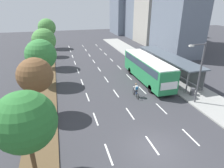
{
  "coord_description": "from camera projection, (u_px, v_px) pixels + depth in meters",
  "views": [
    {
      "loc": [
        -6.25,
        -10.12,
        10.22
      ],
      "look_at": [
        -0.44,
        10.2,
        1.2
      ],
      "focal_mm": 30.7,
      "sensor_mm": 36.0,
      "label": 1
    }
  ],
  "objects": [
    {
      "name": "bus_shelter",
      "position": [
        169.0,
        63.0,
        28.64
      ],
      "size": [
        2.9,
        13.97,
        2.86
      ],
      "color": "gray",
      "rests_on": "sidewalk_right"
    },
    {
      "name": "median_tree_fourth",
      "position": [
        44.0,
        40.0,
        30.9
      ],
      "size": [
        3.81,
        3.81,
        6.37
      ],
      "color": "brown",
      "rests_on": "median_strip"
    },
    {
      "name": "median_strip",
      "position": [
        47.0,
        73.0,
        30.1
      ],
      "size": [
        2.6,
        52.0,
        0.12
      ],
      "primitive_type": "cube",
      "color": "brown",
      "rests_on": "ground"
    },
    {
      "name": "lane_divider_center",
      "position": [
        102.0,
        74.0,
        29.71
      ],
      "size": [
        0.14,
        45.32,
        0.01
      ],
      "color": "white",
      "rests_on": "ground"
    },
    {
      "name": "lane_divider_left",
      "position": [
        80.0,
        76.0,
        28.82
      ],
      "size": [
        0.14,
        45.32,
        0.01
      ],
      "color": "white",
      "rests_on": "ground"
    },
    {
      "name": "median_tree_third",
      "position": [
        41.0,
        55.0,
        24.23
      ],
      "size": [
        3.91,
        3.91,
        5.96
      ],
      "color": "brown",
      "rests_on": "median_strip"
    },
    {
      "name": "cyclist",
      "position": [
        136.0,
        91.0,
        22.17
      ],
      "size": [
        0.46,
        1.82,
        1.71
      ],
      "color": "black",
      "rests_on": "ground"
    },
    {
      "name": "bus",
      "position": [
        147.0,
        67.0,
        26.14
      ],
      "size": [
        2.54,
        11.29,
        3.37
      ],
      "color": "#28844C",
      "rests_on": "ground"
    },
    {
      "name": "median_tree_farthest",
      "position": [
        47.0,
        28.0,
        44.45
      ],
      "size": [
        4.03,
        4.03,
        6.77
      ],
      "color": "brown",
      "rests_on": "median_strip"
    },
    {
      "name": "streetlight",
      "position": [
        199.0,
        70.0,
        19.53
      ],
      "size": [
        1.91,
        0.24,
        6.5
      ],
      "color": "#4C4C51",
      "rests_on": "sidewalk_right"
    },
    {
      "name": "lane_divider_right",
      "position": [
        124.0,
        72.0,
        30.59
      ],
      "size": [
        0.14,
        45.32,
        0.01
      ],
      "color": "white",
      "rests_on": "ground"
    },
    {
      "name": "building_far_right",
      "position": [
        146.0,
        11.0,
        58.08
      ],
      "size": [
        10.56,
        10.67,
        15.61
      ],
      "primitive_type": "cube",
      "color": "slate",
      "rests_on": "ground"
    },
    {
      "name": "sidewalk_right",
      "position": [
        149.0,
        63.0,
        34.53
      ],
      "size": [
        4.5,
        52.0,
        0.15
      ],
      "primitive_type": "cube",
      "color": "#9E9E99",
      "rests_on": "ground"
    },
    {
      "name": "ground_plane",
      "position": [
        154.0,
        149.0,
        14.54
      ],
      "size": [
        140.0,
        140.0,
        0.0
      ],
      "primitive_type": "plane",
      "color": "#38383D"
    },
    {
      "name": "building_near_right",
      "position": [
        178.0,
        18.0,
        38.42
      ],
      "size": [
        6.07,
        11.33,
        14.62
      ],
      "primitive_type": "cube",
      "color": "slate",
      "rests_on": "ground"
    },
    {
      "name": "trash_bin",
      "position": [
        192.0,
        92.0,
        22.49
      ],
      "size": [
        0.52,
        0.52,
        0.85
      ],
      "primitive_type": "cylinder",
      "color": "#4C4C51",
      "rests_on": "sidewalk_right"
    },
    {
      "name": "median_tree_fifth",
      "position": [
        46.0,
        38.0,
        38.03
      ],
      "size": [
        2.83,
        2.83,
        5.07
      ],
      "color": "brown",
      "rests_on": "median_strip"
    },
    {
      "name": "median_tree_second",
      "position": [
        35.0,
        75.0,
        17.39
      ],
      "size": [
        3.25,
        3.25,
        5.63
      ],
      "color": "brown",
      "rests_on": "median_strip"
    },
    {
      "name": "median_tree_nearest",
      "position": [
        25.0,
        122.0,
        10.58
      ],
      "size": [
        3.54,
        3.54,
        5.81
      ],
      "color": "brown",
      "rests_on": "median_strip"
    }
  ]
}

